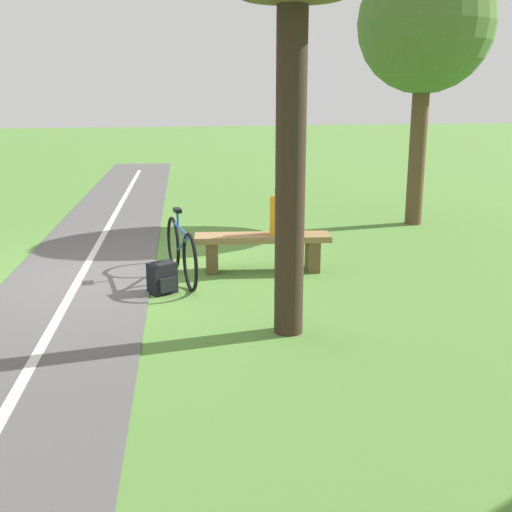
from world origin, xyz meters
TOP-DOWN VIEW (x-y plane):
  - ground_plane at (0.00, 0.00)m, footprint 80.00×80.00m
  - bench at (-1.97, 0.05)m, footprint 1.85×0.69m
  - person_seated at (-2.23, 0.09)m, footprint 0.37×0.37m
  - bicycle at (-0.86, 0.22)m, footprint 0.22×1.77m
  - backpack at (-0.58, 0.74)m, footprint 0.37×0.35m
  - tree_far_left at (-5.40, -2.44)m, footprint 2.33×2.33m

SIDE VIEW (x-z plane):
  - ground_plane at x=0.00m, z-range 0.00..0.00m
  - backpack at x=-0.58m, z-range 0.00..0.37m
  - bench at x=-1.97m, z-range 0.10..0.60m
  - bicycle at x=-0.86m, z-range -0.07..0.83m
  - person_seated at x=-2.23m, z-range 0.45..1.14m
  - tree_far_left at x=-5.40m, z-range 1.12..5.77m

